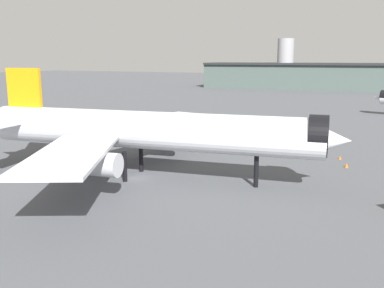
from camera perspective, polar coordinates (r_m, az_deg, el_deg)
The scene contains 4 objects.
ground at distance 65.94m, azimuth -7.38°, elevation -4.63°, with size 900.00×900.00×0.00m, color #4C4F54.
airliner_near_gate at distance 64.74m, azimuth -6.26°, elevation 1.76°, with size 59.05×53.31×16.67m.
traffic_cone_near_nose at distance 76.40m, azimuth 20.13°, elevation -2.71°, with size 0.62×0.62×0.78m, color #F2600C.
traffic_cone_wingtip at distance 82.14m, azimuth 19.35°, elevation -1.74°, with size 0.52×0.52×0.65m, color #F2600C.
Camera 1 is at (35.33, -52.62, 18.18)m, focal length 39.51 mm.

